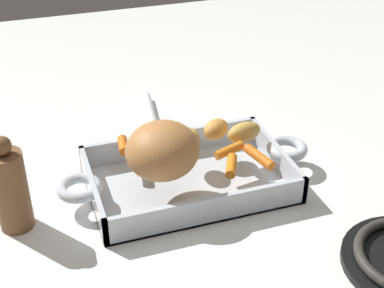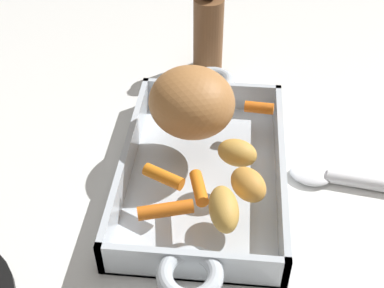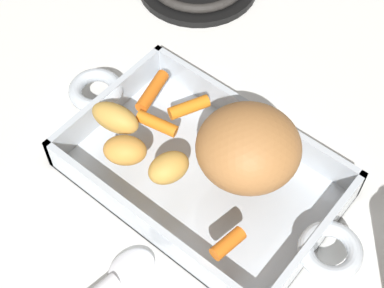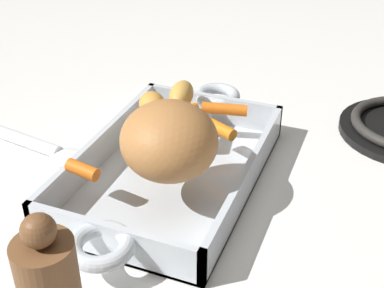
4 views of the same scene
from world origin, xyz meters
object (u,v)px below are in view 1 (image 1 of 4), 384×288
baby_carrot_northwest (230,151)px  pepper_mill (11,188)px  serving_spoon (152,124)px  potato_golden_large (189,139)px  baby_carrot_southeast (259,157)px  baby_carrot_long (123,145)px  potato_halved (216,129)px  potato_corner (244,132)px  roasting_dish (189,178)px  baby_carrot_center_left (231,166)px  pork_roast (162,150)px

baby_carrot_northwest → pepper_mill: pepper_mill is taller
baby_carrot_northwest → serving_spoon: bearing=110.4°
baby_carrot_northwest → potato_golden_large: 0.07m
baby_carrot_southeast → baby_carrot_long: bearing=152.2°
potato_halved → serving_spoon: 0.18m
baby_carrot_southeast → serving_spoon: size_ratio=0.30×
potato_halved → pepper_mill: size_ratio=0.33×
potato_corner → baby_carrot_northwest: bearing=-139.2°
roasting_dish → pepper_mill: pepper_mill is taller
potato_golden_large → baby_carrot_center_left: bearing=-64.2°
potato_halved → baby_carrot_center_left: bearing=-96.9°
potato_halved → potato_golden_large: bearing=-165.2°
baby_carrot_southeast → potato_golden_large: potato_golden_large is taller
baby_carrot_southeast → pepper_mill: (-0.39, 0.02, 0.01)m
roasting_dish → potato_golden_large: potato_golden_large is taller
potato_corner → potato_golden_large: size_ratio=1.26×
baby_carrot_long → pepper_mill: 0.20m
roasting_dish → serving_spoon: size_ratio=2.01×
potato_halved → serving_spoon: potato_halved is taller
baby_carrot_center_left → potato_golden_large: 0.10m
potato_golden_large → pepper_mill: pepper_mill is taller
baby_carrot_southeast → serving_spoon: baby_carrot_southeast is taller
baby_carrot_center_left → potato_corner: size_ratio=0.82×
potato_golden_large → serving_spoon: 0.17m
baby_carrot_long → baby_carrot_southeast: bearing=-27.8°
potato_golden_large → serving_spoon: bearing=97.5°
serving_spoon → pepper_mill: size_ratio=1.37×
baby_carrot_long → serving_spoon: baby_carrot_long is taller
pork_roast → baby_carrot_center_left: size_ratio=2.27×
serving_spoon → pepper_mill: (-0.27, -0.22, 0.06)m
baby_carrot_long → pepper_mill: size_ratio=0.26×
potato_golden_large → serving_spoon: size_ratio=0.24×
roasting_dish → baby_carrot_southeast: baby_carrot_southeast is taller
baby_carrot_long → potato_corner: bearing=-11.4°
pork_roast → pepper_mill: (-0.23, 0.01, -0.02)m
pork_roast → potato_corner: (0.16, 0.05, -0.03)m
baby_carrot_long → baby_carrot_northwest: size_ratio=0.79×
pork_roast → baby_carrot_long: (-0.04, 0.09, -0.04)m
potato_corner → serving_spoon: bearing=123.8°
baby_carrot_southeast → potato_corner: 0.07m
potato_corner → roasting_dish: bearing=-164.4°
baby_carrot_northwest → serving_spoon: size_ratio=0.24×
baby_carrot_center_left → pepper_mill: bearing=174.8°
baby_carrot_long → potato_halved: size_ratio=0.79×
baby_carrot_center_left → potato_halved: (0.01, 0.10, 0.01)m
baby_carrot_southeast → roasting_dish: bearing=162.4°
baby_carrot_long → potato_halved: potato_halved is taller
baby_carrot_southeast → pepper_mill: size_ratio=0.41×
baby_carrot_southeast → potato_halved: size_ratio=1.24×
potato_golden_large → pepper_mill: (-0.29, -0.06, 0.00)m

